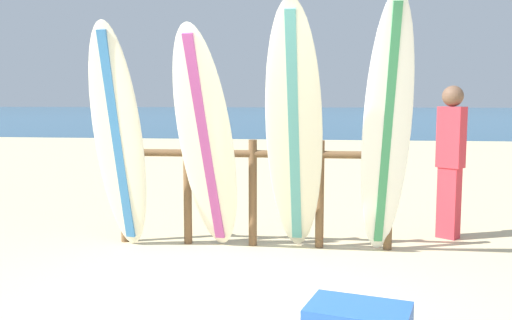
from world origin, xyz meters
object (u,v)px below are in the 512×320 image
(surfboard_rack, at_px, (253,182))
(surfboard_leaning_center_left, at_px, (294,133))
(beachgoer_standing, at_px, (451,155))
(small_boat_offshore, at_px, (204,120))
(surfboard_leaning_left, at_px, (206,143))
(surfboard_leaning_center, at_px, (387,130))
(surfboard_leaning_far_left, at_px, (118,139))

(surfboard_rack, xyz_separation_m, surfboard_leaning_center_left, (0.46, -0.40, 0.55))
(beachgoer_standing, relative_size, small_boat_offshore, 0.57)
(surfboard_leaning_left, bearing_deg, surfboard_leaning_center_left, 3.06)
(surfboard_leaning_center, distance_m, beachgoer_standing, 1.29)
(surfboard_rack, height_order, surfboard_leaning_left, surfboard_leaning_left)
(surfboard_leaning_far_left, bearing_deg, surfboard_leaning_center, -0.07)
(surfboard_leaning_center, distance_m, small_boat_offshore, 29.30)
(surfboard_leaning_center_left, distance_m, small_boat_offshore, 29.12)
(surfboard_leaning_center_left, relative_size, small_boat_offshore, 0.83)
(surfboard_leaning_center_left, bearing_deg, small_boat_offshore, 103.72)
(surfboard_leaning_center, height_order, small_boat_offshore, surfboard_leaning_center)
(surfboard_leaning_left, height_order, surfboard_leaning_center_left, surfboard_leaning_center_left)
(beachgoer_standing, bearing_deg, surfboard_leaning_center, -131.11)
(surfboard_leaning_far_left, relative_size, small_boat_offshore, 0.78)
(surfboard_rack, distance_m, small_boat_offshore, 28.61)
(surfboard_rack, relative_size, surfboard_leaning_center, 1.16)
(surfboard_rack, bearing_deg, surfboard_leaning_center_left, -41.26)
(surfboard_leaning_center, xyz_separation_m, small_boat_offshore, (-7.80, 28.23, -1.03))
(surfboard_leaning_far_left, distance_m, surfboard_leaning_left, 0.95)
(surfboard_leaning_far_left, relative_size, surfboard_leaning_center, 0.92)
(surfboard_leaning_left, height_order, surfboard_leaning_center, surfboard_leaning_center)
(surfboard_leaning_left, distance_m, small_boat_offshore, 28.97)
(surfboard_leaning_left, relative_size, surfboard_leaning_center_left, 0.92)
(surfboard_rack, distance_m, surfboard_leaning_center, 1.52)
(surfboard_leaning_center_left, height_order, beachgoer_standing, surfboard_leaning_center_left)
(surfboard_leaning_left, xyz_separation_m, small_boat_offshore, (-6.03, 28.32, -0.89))
(surfboard_leaning_far_left, relative_size, surfboard_leaning_center_left, 0.94)
(surfboard_rack, relative_size, surfboard_leaning_left, 1.30)
(surfboard_rack, relative_size, surfboard_leaning_far_left, 1.26)
(surfboard_leaning_center, height_order, beachgoer_standing, surfboard_leaning_center)
(surfboard_leaning_center_left, bearing_deg, surfboard_rack, 138.74)
(surfboard_leaning_left, bearing_deg, surfboard_leaning_center, 2.91)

